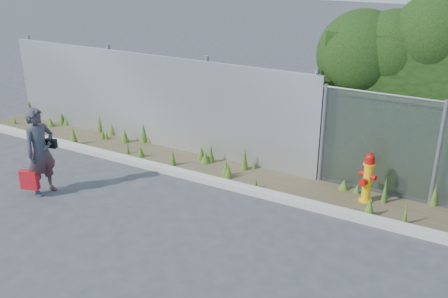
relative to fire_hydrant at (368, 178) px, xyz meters
name	(u,v)px	position (x,y,z in m)	size (l,w,h in m)	color
ground	(199,235)	(-2.12, -2.53, -0.49)	(80.00, 80.00, 0.00)	#3C3C3E
curb	(247,189)	(-2.12, -0.73, -0.43)	(16.00, 0.22, 0.12)	#AEAB9D
weed_strip	(235,166)	(-2.78, -0.02, -0.35)	(16.00, 1.29, 0.54)	#4A3E2A
corrugated_fence	(149,100)	(-5.37, 0.48, 0.61)	(8.50, 0.21, 2.30)	#B0B3B8
fire_hydrant	(368,178)	(0.00, 0.00, 0.00)	(0.34, 0.30, 1.02)	#FFB80D
woman	(40,151)	(-5.57, -2.67, 0.37)	(0.63, 0.41, 1.73)	#0E555E
red_tote_bag	(29,180)	(-5.66, -2.94, -0.13)	(0.34, 0.13, 0.45)	#9F0928
black_shoulder_bag	(51,143)	(-5.45, -2.50, 0.50)	(0.23, 0.09, 0.17)	black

